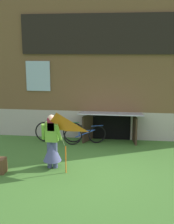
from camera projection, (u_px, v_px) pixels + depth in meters
name	position (u px, v px, depth m)	size (l,w,h in m)	color
ground_plane	(92.00, 171.00, 8.13)	(60.00, 60.00, 0.00)	#3D6B28
log_house	(106.00, 64.00, 12.63)	(8.01, 5.62, 5.35)	#ADA393
person	(52.00, 146.00, 8.23)	(0.61, 0.52, 1.56)	#474C75
kite	(57.00, 129.00, 7.55)	(1.08, 1.01, 1.65)	orange
bicycle_blue	(85.00, 135.00, 10.36)	(1.45, 0.56, 0.70)	black
bicycle_green	(59.00, 132.00, 10.57)	(1.77, 0.13, 0.81)	black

